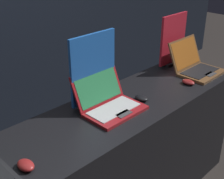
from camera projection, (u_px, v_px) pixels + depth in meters
display_counter at (112, 167)px, 2.19m from camera, size 2.30×0.57×0.92m
mouse_front at (26, 165)px, 1.49m from camera, size 0.07×0.10×0.04m
laptop_middle at (108, 101)px, 1.98m from camera, size 0.38×0.34×0.24m
mouse_middle at (141, 98)px, 2.11m from camera, size 0.07×0.10×0.03m
promo_stand_middle at (93, 71)px, 2.00m from camera, size 0.37×0.07×0.47m
laptop_back at (195, 65)px, 2.54m from camera, size 0.36×0.35×0.25m
mouse_back at (188, 82)px, 2.34m from camera, size 0.07×0.10×0.03m
promo_stand_back at (173, 41)px, 2.62m from camera, size 0.32×0.07×0.44m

